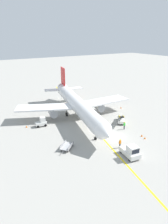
{
  "coord_description": "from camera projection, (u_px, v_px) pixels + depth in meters",
  "views": [
    {
      "loc": [
        -23.77,
        -27.14,
        18.7
      ],
      "look_at": [
        -1.58,
        9.11,
        2.5
      ],
      "focal_mm": 32.29,
      "sensor_mm": 36.0,
      "label": 1
    }
  ],
  "objects": [
    {
      "name": "safety_cone_nose_right",
      "position": [
        121.0,
        108.0,
        55.09
      ],
      "size": [
        0.36,
        0.36,
        0.44
      ],
      "primitive_type": "cone",
      "color": "orange",
      "rests_on": "ground"
    },
    {
      "name": "ground_crew_marshaller",
      "position": [
        124.0,
        125.0,
        42.59
      ],
      "size": [
        0.36,
        0.24,
        1.7
      ],
      "color": "#26262D",
      "rests_on": "ground"
    },
    {
      "name": "pushback_tug",
      "position": [
        131.0,
        151.0,
        32.82
      ],
      "size": [
        2.44,
        3.85,
        2.2
      ],
      "color": "silver",
      "rests_on": "ground"
    },
    {
      "name": "safety_cone_wingtip_left",
      "position": [
        27.0,
        126.0,
        43.64
      ],
      "size": [
        0.36,
        0.36,
        0.44
      ],
      "primitive_type": "cone",
      "color": "orange",
      "rests_on": "ground"
    },
    {
      "name": "airliner",
      "position": [
        77.0,
        104.0,
        48.03
      ],
      "size": [
        27.97,
        35.06,
        10.1
      ],
      "color": "white",
      "rests_on": "ground"
    },
    {
      "name": "baggage_tug_near_wing",
      "position": [
        42.0,
        122.0,
        44.0
      ],
      "size": [
        2.53,
        1.56,
        2.1
      ],
      "color": "silver",
      "rests_on": "ground"
    },
    {
      "name": "belt_loader_forward_hold",
      "position": [
        121.0,
        119.0,
        46.08
      ],
      "size": [
        4.13,
        4.66,
        2.59
      ],
      "color": "silver",
      "rests_on": "ground"
    },
    {
      "name": "taxi_line_yellow",
      "position": [
        94.0,
        129.0,
        43.1
      ],
      "size": [
        17.5,
        78.19,
        0.01
      ],
      "primitive_type": "cube",
      "rotation": [
        0.0,
        0.0,
        -0.22
      ],
      "color": "yellow",
      "rests_on": "ground"
    },
    {
      "name": "ground_crew_wing_walker",
      "position": [
        120.0,
        143.0,
        35.49
      ],
      "size": [
        0.36,
        0.24,
        1.7
      ],
      "color": "#26262D",
      "rests_on": "ground"
    },
    {
      "name": "safety_cone_nose_left",
      "position": [
        142.0,
        135.0,
        39.75
      ],
      "size": [
        0.36,
        0.36,
        0.44
      ],
      "primitive_type": "cone",
      "color": "orange",
      "rests_on": "ground"
    },
    {
      "name": "safety_cone_tail_area",
      "position": [
        145.0,
        138.0,
        38.81
      ],
      "size": [
        0.36,
        0.36,
        0.44
      ],
      "primitive_type": "cone",
      "color": "orange",
      "rests_on": "ground"
    },
    {
      "name": "baggage_cart_loaded",
      "position": [
        67.0,
        146.0,
        35.39
      ],
      "size": [
        3.39,
        3.04,
        0.94
      ],
      "color": "#A5A5A8",
      "rests_on": "ground"
    },
    {
      "name": "safety_cone_wingtip_right",
      "position": [
        88.0,
        125.0,
        44.32
      ],
      "size": [
        0.36,
        0.36,
        0.44
      ],
      "primitive_type": "cone",
      "color": "orange",
      "rests_on": "ground"
    },
    {
      "name": "ground_plane",
      "position": [
        115.0,
        136.0,
        39.89
      ],
      "size": [
        300.0,
        300.0,
        0.0
      ],
      "primitive_type": "plane",
      "color": "#9E9B93"
    }
  ]
}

